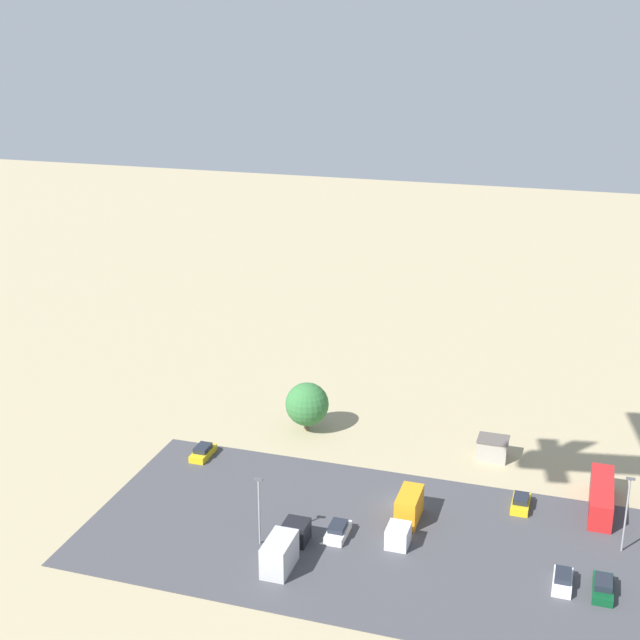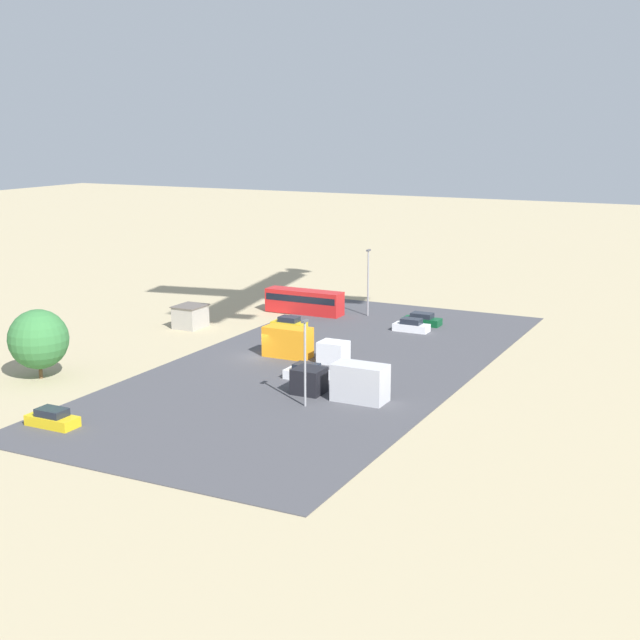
% 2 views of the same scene
% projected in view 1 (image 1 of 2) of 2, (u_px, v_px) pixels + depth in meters
% --- Properties ---
extents(ground_plane, '(400.00, 400.00, 0.00)m').
position_uv_depth(ground_plane, '(403.00, 505.00, 100.06)').
color(ground_plane, tan).
extents(parking_lot_surface, '(63.85, 29.27, 0.08)m').
position_uv_depth(parking_lot_surface, '(387.00, 541.00, 93.03)').
color(parking_lot_surface, '#424247').
rests_on(parking_lot_surface, ground).
extents(shed_building, '(3.79, 3.26, 2.70)m').
position_uv_depth(shed_building, '(493.00, 448.00, 110.05)').
color(shed_building, '#9E998E').
rests_on(shed_building, ground).
extents(bus, '(2.53, 10.20, 3.00)m').
position_uv_depth(bus, '(601.00, 496.00, 98.55)').
color(bus, red).
rests_on(bus, ground).
extents(parked_car_0, '(1.91, 4.32, 1.46)m').
position_uv_depth(parked_car_0, '(203.00, 452.00, 110.58)').
color(parked_car_0, gold).
rests_on(parked_car_0, ground).
extents(parked_car_1, '(1.82, 4.13, 1.52)m').
position_uv_depth(parked_car_1, '(563.00, 580.00, 85.51)').
color(parked_car_1, silver).
rests_on(parked_car_1, ground).
extents(parked_car_2, '(1.92, 4.07, 1.45)m').
position_uv_depth(parked_car_2, '(521.00, 503.00, 99.11)').
color(parked_car_2, gold).
rests_on(parked_car_2, ground).
extents(parked_car_3, '(1.92, 4.55, 1.47)m').
position_uv_depth(parked_car_3, '(603.00, 587.00, 84.52)').
color(parked_car_3, '#0C4723').
rests_on(parked_car_3, ground).
extents(parked_car_4, '(1.97, 4.13, 1.51)m').
position_uv_depth(parked_car_4, '(338.00, 531.00, 93.68)').
color(parked_car_4, silver).
rests_on(parked_car_4, ground).
extents(parked_truck_0, '(2.30, 9.16, 3.17)m').
position_uv_depth(parked_truck_0, '(406.00, 514.00, 95.25)').
color(parked_truck_0, silver).
rests_on(parked_truck_0, ground).
extents(parked_truck_1, '(2.55, 8.73, 3.32)m').
position_uv_depth(parked_truck_1, '(284.00, 548.00, 89.17)').
color(parked_truck_1, black).
rests_on(parked_truck_1, ground).
extents(tree_near_shed, '(5.72, 5.72, 6.72)m').
position_uv_depth(tree_near_shed, '(307.00, 404.00, 116.50)').
color(tree_near_shed, brown).
rests_on(tree_near_shed, ground).
extents(light_pole_lot_centre, '(0.90, 0.28, 7.61)m').
position_uv_depth(light_pole_lot_centre, '(259.00, 508.00, 91.25)').
color(light_pole_lot_centre, gray).
rests_on(light_pole_lot_centre, ground).
extents(light_pole_lot_edge, '(0.90, 0.28, 8.42)m').
position_uv_depth(light_pole_lot_edge, '(626.00, 511.00, 89.84)').
color(light_pole_lot_edge, gray).
rests_on(light_pole_lot_edge, ground).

